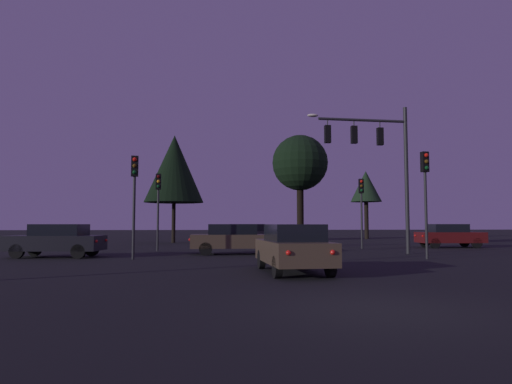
% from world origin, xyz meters
% --- Properties ---
extents(ground_plane, '(168.00, 168.00, 0.00)m').
position_xyz_m(ground_plane, '(0.00, 24.50, 0.00)').
color(ground_plane, black).
rests_on(ground_plane, ground).
extents(traffic_signal_mast_arm, '(5.35, 0.60, 7.61)m').
position_xyz_m(traffic_signal_mast_arm, '(5.36, 14.30, 5.18)').
color(traffic_signal_mast_arm, '#232326').
rests_on(traffic_signal_mast_arm, ground).
extents(traffic_light_corner_left, '(0.33, 0.37, 4.51)m').
position_xyz_m(traffic_light_corner_left, '(-6.45, 11.95, 3.18)').
color(traffic_light_corner_left, '#232326').
rests_on(traffic_light_corner_left, ground).
extents(traffic_light_corner_right, '(0.33, 0.37, 4.72)m').
position_xyz_m(traffic_light_corner_right, '(6.30, 11.03, 3.33)').
color(traffic_light_corner_right, '#232326').
rests_on(traffic_light_corner_right, ground).
extents(traffic_light_median, '(0.32, 0.36, 4.39)m').
position_xyz_m(traffic_light_median, '(-6.18, 17.99, 3.11)').
color(traffic_light_median, '#232326').
rests_on(traffic_light_median, ground).
extents(traffic_light_far_side, '(0.33, 0.37, 4.35)m').
position_xyz_m(traffic_light_far_side, '(6.16, 19.45, 3.08)').
color(traffic_light_far_side, '#232326').
rests_on(traffic_light_far_side, ground).
extents(car_nearside_lane, '(2.01, 4.37, 1.52)m').
position_xyz_m(car_nearside_lane, '(-0.47, 6.08, 0.79)').
color(car_nearside_lane, '#473828').
rests_on(car_nearside_lane, ground).
extents(car_crossing_left, '(4.35, 2.20, 1.52)m').
position_xyz_m(car_crossing_left, '(-10.18, 13.52, 0.79)').
color(car_crossing_left, black).
rests_on(car_crossing_left, ground).
extents(car_crossing_right, '(4.58, 1.89, 1.52)m').
position_xyz_m(car_crossing_right, '(-1.97, 14.99, 0.80)').
color(car_crossing_right, '#473828').
rests_on(car_crossing_right, ground).
extents(car_far_lane, '(4.62, 3.39, 1.52)m').
position_xyz_m(car_far_lane, '(-0.49, 25.66, 0.79)').
color(car_far_lane, '#232328').
rests_on(car_far_lane, ground).
extents(car_parked_lot, '(4.23, 1.95, 1.52)m').
position_xyz_m(car_parked_lot, '(12.21, 20.16, 0.79)').
color(car_parked_lot, '#4C0F0F').
rests_on(car_parked_lot, ground).
extents(tree_behind_sign, '(4.83, 4.83, 8.86)m').
position_xyz_m(tree_behind_sign, '(-6.34, 29.42, 6.06)').
color(tree_behind_sign, black).
rests_on(tree_behind_sign, ground).
extents(tree_left_far, '(3.65, 3.65, 7.37)m').
position_xyz_m(tree_left_far, '(2.59, 21.07, 5.48)').
color(tree_left_far, black).
rests_on(tree_left_far, ground).
extents(tree_center_horizon, '(3.13, 3.13, 6.94)m').
position_xyz_m(tree_center_horizon, '(12.36, 36.82, 5.29)').
color(tree_center_horizon, black).
rests_on(tree_center_horizon, ground).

